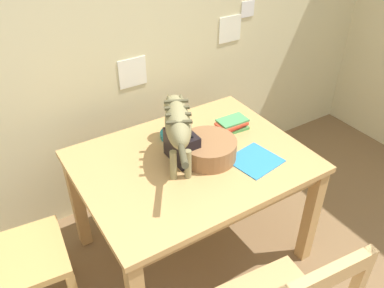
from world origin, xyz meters
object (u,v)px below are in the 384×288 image
(saucer_bowl, at_px, (176,134))
(toaster, at_px, (182,146))
(coffee_mug, at_px, (176,126))
(magazine, at_px, (255,160))
(wicker_basket, at_px, (208,149))
(book_stack, at_px, (232,124))
(dining_table, at_px, (192,171))
(wooden_chair_near, at_px, (13,258))
(cat, at_px, (177,122))

(saucer_bowl, bearing_deg, toaster, -110.88)
(saucer_bowl, height_order, coffee_mug, coffee_mug)
(magazine, height_order, wicker_basket, wicker_basket)
(coffee_mug, xyz_separation_m, toaster, (-0.08, -0.21, 0.01))
(magazine, bearing_deg, wicker_basket, 131.70)
(book_stack, height_order, wicker_basket, wicker_basket)
(saucer_bowl, distance_m, toaster, 0.23)
(dining_table, distance_m, wooden_chair_near, 1.02)
(coffee_mug, relative_size, wicker_basket, 0.44)
(saucer_bowl, bearing_deg, coffee_mug, 0.00)
(dining_table, relative_size, wooden_chair_near, 1.31)
(magazine, relative_size, wicker_basket, 0.80)
(wooden_chair_near, bearing_deg, wicker_basket, 89.02)
(toaster, bearing_deg, magazine, -34.86)
(coffee_mug, distance_m, toaster, 0.22)
(magazine, distance_m, toaster, 0.41)
(book_stack, xyz_separation_m, wooden_chair_near, (-1.37, -0.04, -0.30))
(dining_table, distance_m, magazine, 0.36)
(coffee_mug, height_order, magazine, coffee_mug)
(wooden_chair_near, bearing_deg, coffee_mug, 103.77)
(magazine, relative_size, wooden_chair_near, 0.26)
(book_stack, bearing_deg, wooden_chair_near, -178.28)
(cat, relative_size, toaster, 3.28)
(coffee_mug, xyz_separation_m, magazine, (0.25, -0.44, -0.07))
(cat, xyz_separation_m, wicker_basket, (0.14, -0.09, -0.17))
(cat, relative_size, book_stack, 3.35)
(book_stack, height_order, toaster, toaster)
(dining_table, height_order, wooden_chair_near, wooden_chair_near)
(coffee_mug, distance_m, wooden_chair_near, 1.10)
(magazine, distance_m, wooden_chair_near, 1.34)
(dining_table, relative_size, toaster, 6.19)
(magazine, height_order, book_stack, book_stack)
(cat, height_order, toaster, cat)
(cat, distance_m, toaster, 0.15)
(magazine, bearing_deg, cat, 134.43)
(magazine, xyz_separation_m, toaster, (-0.33, 0.23, 0.08))
(dining_table, bearing_deg, cat, 139.05)
(dining_table, height_order, coffee_mug, coffee_mug)
(magazine, bearing_deg, wooden_chair_near, 157.92)
(toaster, bearing_deg, saucer_bowl, 69.12)
(toaster, bearing_deg, cat, 122.87)
(wicker_basket, distance_m, wooden_chair_near, 1.14)
(toaster, bearing_deg, wicker_basket, -27.89)
(dining_table, height_order, saucer_bowl, saucer_bowl)
(saucer_bowl, relative_size, toaster, 0.91)
(saucer_bowl, bearing_deg, wicker_basket, -79.80)
(dining_table, relative_size, coffee_mug, 9.12)
(wooden_chair_near, bearing_deg, cat, 93.30)
(book_stack, distance_m, wicker_basket, 0.33)
(coffee_mug, height_order, toaster, toaster)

